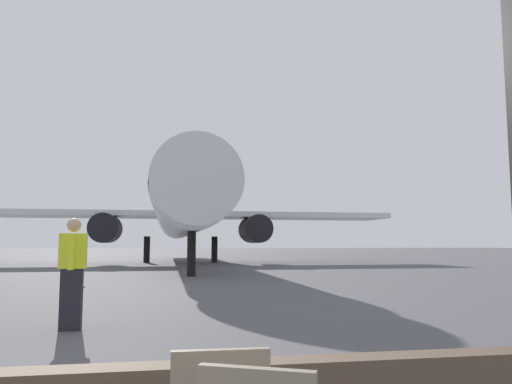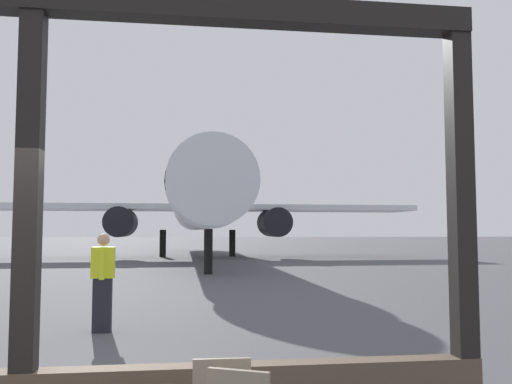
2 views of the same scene
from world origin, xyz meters
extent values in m
plane|color=#4C4C51|center=(0.00, 40.00, 0.00)|extent=(220.00, 220.00, 0.00)
cylinder|color=silver|center=(2.40, 32.63, 3.64)|extent=(3.56, 31.85, 3.56)
cone|color=silver|center=(2.40, 15.41, 3.64)|extent=(3.38, 2.60, 3.38)
cylinder|color=black|center=(2.40, 17.31, 3.79)|extent=(3.63, 0.90, 3.63)
cube|color=silver|center=(-5.39, 31.83, 3.34)|extent=(13.80, 4.20, 0.36)
cube|color=silver|center=(10.19, 31.83, 3.34)|extent=(13.80, 4.20, 0.36)
cylinder|color=black|center=(-2.58, 30.43, 2.34)|extent=(1.90, 3.20, 1.90)
cylinder|color=black|center=(7.38, 30.43, 2.34)|extent=(1.90, 3.20, 1.90)
cube|color=black|center=(2.40, 47.06, 7.82)|extent=(0.36, 4.40, 5.20)
cylinder|color=black|center=(2.40, 17.61, 0.93)|extent=(0.36, 0.36, 1.86)
cylinder|color=black|center=(0.00, 32.83, 0.93)|extent=(0.44, 0.44, 1.86)
cylinder|color=black|center=(4.80, 32.83, 0.93)|extent=(0.44, 0.44, 1.86)
cube|color=black|center=(-0.06, 5.03, 0.47)|extent=(0.32, 0.20, 0.95)
cube|color=yellow|center=(-0.06, 5.03, 1.23)|extent=(0.40, 0.22, 0.55)
sphere|color=tan|center=(-0.06, 5.03, 1.63)|extent=(0.22, 0.22, 0.22)
cylinder|color=yellow|center=(-0.08, 5.27, 1.20)|extent=(0.09, 0.09, 0.52)
cylinder|color=yellow|center=(-0.05, 4.79, 1.20)|extent=(0.09, 0.09, 0.52)
cone|color=orange|center=(-1.26, 12.79, 0.31)|extent=(0.32, 0.32, 0.62)
cube|color=black|center=(-1.26, 12.79, 0.01)|extent=(0.36, 0.36, 0.03)
camera|label=1|loc=(1.39, -3.18, 1.34)|focal=34.67mm
camera|label=2|loc=(1.33, -4.92, 1.79)|focal=37.84mm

